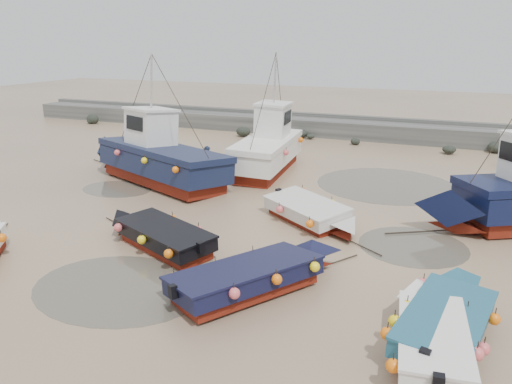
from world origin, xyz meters
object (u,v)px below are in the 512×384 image
Objects in this scene: dinghy_2 at (448,315)px; person at (208,180)px; dinghy_1 at (257,273)px; dinghy_4 at (159,232)px; dinghy_6 at (432,331)px; cabin_boat_1 at (270,146)px; cabin_boat_0 at (154,156)px; dinghy_5 at (313,211)px.

dinghy_2 is 3.28× the size of person.
dinghy_1 is 1.02× the size of dinghy_4.
dinghy_6 is at bearing 139.31° from person.
dinghy_2 and dinghy_4 have the same top height.
cabin_boat_1 is at bearing 142.20° from dinghy_1.
cabin_boat_0 reaches higher than dinghy_4.
dinghy_1 is 0.62× the size of cabin_boat_1.
dinghy_4 is at bearing -123.27° from cabin_boat_0.
dinghy_5 is at bearing -85.06° from cabin_boat_0.
dinghy_5 is 2.93× the size of person.
dinghy_4 is 9.60m from dinghy_6.
dinghy_6 is at bearing -102.90° from cabin_boat_0.
cabin_boat_0 is at bearing 138.28° from dinghy_6.
person is at bearing -127.96° from cabin_boat_1.
dinghy_1 is 12.57m from cabin_boat_0.
dinghy_6 is (-0.29, -0.88, 0.01)m from dinghy_2.
cabin_boat_0 is (-9.12, 2.81, 0.77)m from dinghy_5.
dinghy_6 is (4.88, -6.98, 0.01)m from dinghy_5.
dinghy_4 is (-4.34, 1.61, 0.01)m from dinghy_1.
dinghy_4 is 8.50m from cabin_boat_0.
dinghy_4 is 5.98m from dinghy_5.
dinghy_4 is 11.46m from cabin_boat_1.
dinghy_6 is 3.11× the size of person.
person is (-6.77, 9.77, -0.54)m from dinghy_1.
cabin_boat_0 is at bearing -140.42° from cabin_boat_1.
dinghy_4 is at bearing 109.30° from person.
cabin_boat_0 is at bearing 58.10° from dinghy_4.
dinghy_4 is 1.07× the size of dinghy_6.
dinghy_5 is (-0.04, 5.77, 0.01)m from dinghy_1.
dinghy_1 is 4.63m from dinghy_4.
cabin_boat_1 is at bearing -119.94° from person.
dinghy_2 is 0.98× the size of dinghy_4.
cabin_boat_1 is at bearing 25.13° from dinghy_4.
dinghy_2 is 16.61m from cabin_boat_1.
dinghy_6 is at bearing 69.64° from dinghy_5.
dinghy_4 and dinghy_5 have the same top height.
dinghy_4 is 1.14× the size of dinghy_5.
cabin_boat_0 is (-14.00, 9.79, 0.76)m from dinghy_6.
cabin_boat_1 is 4.11m from person.
dinghy_1 is at bearing 35.10° from dinghy_5.
dinghy_5 is at bearing -22.57° from dinghy_4.
cabin_boat_0 reaches higher than person.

